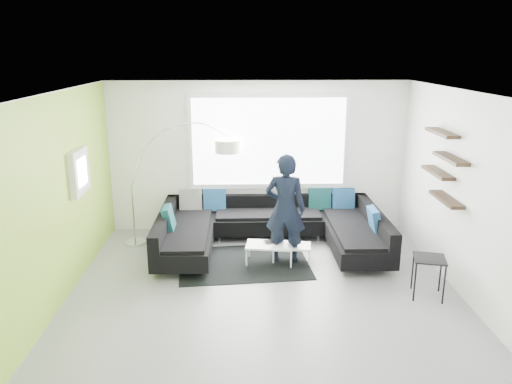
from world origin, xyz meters
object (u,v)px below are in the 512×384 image
side_table (428,277)px  laptop (275,242)px  sectional_sofa (270,231)px  coffee_table (281,252)px  arc_lamp (131,186)px  person (285,209)px

side_table → laptop: size_ratio=1.45×
sectional_sofa → coffee_table: (0.14, -0.48, -0.20)m
sectional_sofa → laptop: size_ratio=9.45×
coffee_table → arc_lamp: size_ratio=0.45×
arc_lamp → side_table: size_ratio=3.68×
arc_lamp → person: bearing=-29.9°
side_table → person: 2.36m
coffee_table → arc_lamp: bearing=168.8°
coffee_table → side_table: 2.32m
arc_lamp → laptop: (2.44, -0.81, -0.73)m
sectional_sofa → laptop: 0.44m
person → arc_lamp: bearing=-5.5°
coffee_table → person: (0.07, 0.04, 0.73)m
arc_lamp → laptop: size_ratio=5.33×
person → sectional_sofa: bearing=-52.8°
coffee_table → person: bearing=38.7°
sectional_sofa → person: (0.21, -0.44, 0.53)m
coffee_table → arc_lamp: 2.82m
sectional_sofa → side_table: bearing=-39.7°
sectional_sofa → arc_lamp: 2.52m
arc_lamp → side_table: 5.00m
arc_lamp → person: size_ratio=1.19×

